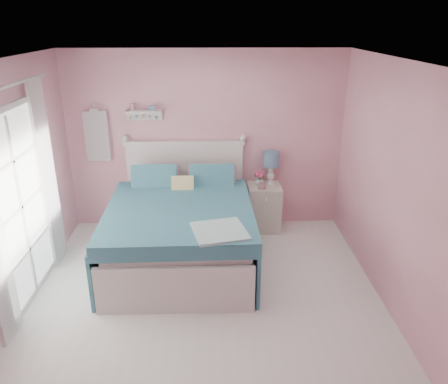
{
  "coord_description": "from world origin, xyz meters",
  "views": [
    {
      "loc": [
        0.11,
        -3.95,
        2.96
      ],
      "look_at": [
        0.24,
        1.2,
        0.92
      ],
      "focal_mm": 35.0,
      "sensor_mm": 36.0,
      "label": 1
    }
  ],
  "objects_px": {
    "nightstand": "(264,207)",
    "vase": "(259,181)",
    "teacup": "(262,186)",
    "bed": "(181,230)",
    "table_lamp": "(271,161)"
  },
  "relations": [
    {
      "from": "bed",
      "to": "table_lamp",
      "type": "bearing_deg",
      "value": 36.93
    },
    {
      "from": "bed",
      "to": "teacup",
      "type": "height_order",
      "value": "bed"
    },
    {
      "from": "table_lamp",
      "to": "vase",
      "type": "distance_m",
      "value": 0.33
    },
    {
      "from": "bed",
      "to": "vase",
      "type": "distance_m",
      "value": 1.45
    },
    {
      "from": "teacup",
      "to": "nightstand",
      "type": "bearing_deg",
      "value": 68.44
    },
    {
      "from": "nightstand",
      "to": "vase",
      "type": "bearing_deg",
      "value": 174.75
    },
    {
      "from": "nightstand",
      "to": "table_lamp",
      "type": "distance_m",
      "value": 0.7
    },
    {
      "from": "nightstand",
      "to": "teacup",
      "type": "height_order",
      "value": "teacup"
    },
    {
      "from": "bed",
      "to": "nightstand",
      "type": "height_order",
      "value": "bed"
    },
    {
      "from": "teacup",
      "to": "bed",
      "type": "bearing_deg",
      "value": -145.91
    },
    {
      "from": "nightstand",
      "to": "table_lamp",
      "type": "height_order",
      "value": "table_lamp"
    },
    {
      "from": "nightstand",
      "to": "bed",
      "type": "bearing_deg",
      "value": -142.87
    },
    {
      "from": "nightstand",
      "to": "teacup",
      "type": "relative_size",
      "value": 6.42
    },
    {
      "from": "bed",
      "to": "teacup",
      "type": "bearing_deg",
      "value": 32.75
    },
    {
      "from": "vase",
      "to": "teacup",
      "type": "xyz_separation_m",
      "value": [
        0.03,
        -0.13,
        -0.03
      ]
    }
  ]
}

